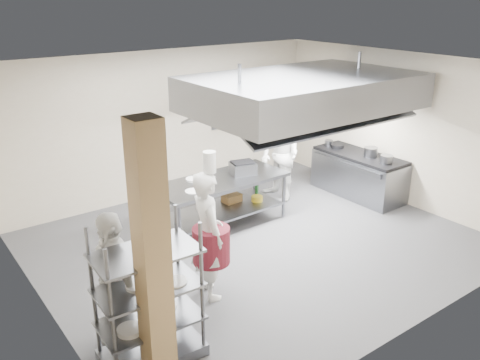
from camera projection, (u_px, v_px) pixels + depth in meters
floor at (258, 243)px, 8.72m from camera, size 7.00×7.00×0.00m
ceiling at (261, 66)px, 7.66m from camera, size 7.00×7.00×0.00m
wall_back at (168, 124)px, 10.45m from camera, size 7.00×0.00×7.00m
wall_left at (37, 214)px, 6.24m from camera, size 0.00×6.00×6.00m
wall_right at (396, 128)px, 10.14m from camera, size 0.00×6.00×6.00m
column at (153, 261)px, 5.15m from camera, size 0.30×0.30×3.00m
exhaust_hood at (304, 92)px, 8.90m from camera, size 4.00×2.50×0.60m
hood_strip_a at (263, 117)px, 8.51m from camera, size 1.60×0.12×0.04m
hood_strip_b at (338, 104)px, 9.51m from camera, size 1.60×0.12×0.04m
wall_shelf at (243, 113)px, 11.33m from camera, size 1.50×0.28×0.04m
island at (221, 203)px, 9.23m from camera, size 2.48×1.09×0.91m
island_worktop at (221, 181)px, 9.08m from camera, size 2.48×1.09×0.06m
island_undershelf at (221, 210)px, 9.28m from camera, size 2.28×0.98×0.04m
pass_rack at (148, 295)px, 5.70m from camera, size 1.19×0.72×1.74m
cooking_range at (358, 176)px, 10.66m from camera, size 0.80×2.00×0.84m
range_top at (360, 155)px, 10.51m from camera, size 0.78×1.96×0.06m
chef_head at (208, 235)px, 6.95m from camera, size 0.56×0.75×1.86m
chef_line at (280, 156)px, 10.27m from camera, size 0.73×0.93×1.87m
chef_plating at (114, 281)px, 5.95m from camera, size 0.44×1.04×1.77m
griddle at (243, 168)px, 9.29m from camera, size 0.51×0.44×0.22m
wicker_basket at (232, 198)px, 9.59m from camera, size 0.36×0.25×0.15m
stockpot at (371, 152)px, 10.30m from camera, size 0.28×0.28×0.19m
plate_stack at (150, 318)px, 5.81m from camera, size 0.28×0.28×0.05m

